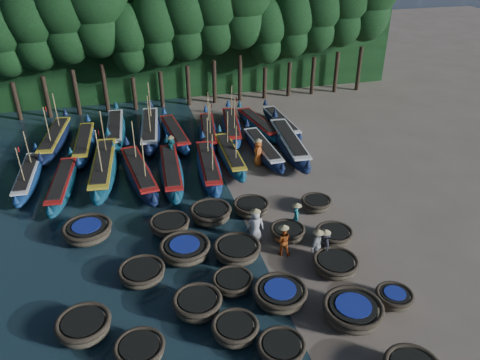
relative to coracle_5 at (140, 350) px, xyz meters
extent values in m
plane|color=#7B695A|center=(6.07, 6.38, -0.37)|extent=(120.00, 120.00, 0.00)
cube|color=black|center=(6.07, 29.88, 4.63)|extent=(40.00, 3.00, 10.00)
ellipsoid|color=brown|center=(0.00, 0.00, -0.08)|extent=(2.13, 2.13, 0.57)
torus|color=#372F20|center=(0.00, 0.00, 0.19)|extent=(1.90, 1.90, 0.17)
cylinder|color=black|center=(0.00, 0.00, 0.22)|extent=(1.45, 1.45, 0.05)
ellipsoid|color=brown|center=(3.62, 0.00, -0.04)|extent=(2.12, 2.12, 0.65)
torus|color=#372F20|center=(3.62, 0.00, 0.27)|extent=(1.86, 1.86, 0.20)
cylinder|color=black|center=(3.62, 0.00, 0.31)|extent=(1.39, 1.39, 0.06)
ellipsoid|color=brown|center=(5.05, -1.27, -0.08)|extent=(1.79, 1.79, 0.58)
torus|color=#372F20|center=(5.05, -1.27, 0.19)|extent=(1.83, 1.83, 0.17)
cylinder|color=black|center=(5.05, -1.27, 0.23)|extent=(1.39, 1.39, 0.05)
ellipsoid|color=brown|center=(8.39, -0.32, 0.00)|extent=(2.52, 2.52, 0.72)
torus|color=#372F20|center=(8.39, -0.32, 0.34)|extent=(2.47, 2.47, 0.22)
cylinder|color=black|center=(8.39, -0.32, 0.38)|extent=(1.89, 1.89, 0.07)
cylinder|color=navy|center=(8.39, -0.32, 0.42)|extent=(1.45, 1.45, 0.04)
ellipsoid|color=brown|center=(10.49, 0.04, -0.08)|extent=(1.48, 1.48, 0.57)
torus|color=#372F20|center=(10.49, 0.04, 0.19)|extent=(1.60, 1.60, 0.17)
cylinder|color=black|center=(10.49, 0.04, 0.22)|extent=(1.19, 1.19, 0.05)
cylinder|color=navy|center=(10.49, 0.04, 0.26)|extent=(0.92, 0.92, 0.03)
ellipsoid|color=brown|center=(-2.00, 1.60, -0.01)|extent=(2.37, 2.37, 0.72)
torus|color=#372F20|center=(-2.00, 1.60, 0.33)|extent=(2.15, 2.15, 0.22)
cylinder|color=black|center=(-2.00, 1.60, 0.38)|extent=(1.62, 1.62, 0.07)
ellipsoid|color=brown|center=(2.45, 1.66, 0.00)|extent=(1.96, 1.96, 0.73)
torus|color=#372F20|center=(2.45, 1.66, 0.34)|extent=(2.07, 2.07, 0.22)
cylinder|color=black|center=(2.45, 1.66, 0.38)|extent=(1.55, 1.55, 0.07)
ellipsoid|color=brown|center=(4.19, 2.69, -0.08)|extent=(2.09, 2.09, 0.56)
torus|color=#372F20|center=(4.19, 2.69, 0.18)|extent=(1.82, 1.82, 0.17)
cylinder|color=black|center=(4.19, 2.69, 0.22)|extent=(1.39, 1.39, 0.05)
ellipsoid|color=brown|center=(5.91, 1.38, -0.03)|extent=(2.35, 2.35, 0.68)
torus|color=#372F20|center=(5.91, 1.38, 0.29)|extent=(2.30, 2.30, 0.20)
cylinder|color=black|center=(5.91, 1.38, 0.33)|extent=(1.76, 1.76, 0.06)
cylinder|color=navy|center=(5.91, 1.38, 0.37)|extent=(1.35, 1.35, 0.04)
ellipsoid|color=brown|center=(9.02, 2.62, -0.05)|extent=(2.38, 2.38, 0.62)
torus|color=#372F20|center=(9.02, 2.62, 0.24)|extent=(2.12, 2.12, 0.19)
cylinder|color=black|center=(9.02, 2.62, 0.28)|extent=(1.62, 1.62, 0.06)
ellipsoid|color=brown|center=(0.41, 4.29, -0.06)|extent=(2.56, 2.56, 0.61)
torus|color=#372F20|center=(0.41, 4.29, 0.22)|extent=(2.10, 2.10, 0.18)
cylinder|color=black|center=(0.41, 4.29, 0.26)|extent=(1.61, 1.61, 0.06)
ellipsoid|color=brown|center=(2.52, 5.38, -0.01)|extent=(2.89, 2.89, 0.72)
torus|color=#372F20|center=(2.52, 5.38, 0.33)|extent=(2.45, 2.45, 0.22)
cylinder|color=black|center=(2.52, 5.38, 0.37)|extent=(1.87, 1.87, 0.07)
cylinder|color=navy|center=(2.52, 5.38, 0.42)|extent=(1.44, 1.44, 0.04)
ellipsoid|color=brown|center=(4.91, 4.72, -0.02)|extent=(2.79, 2.79, 0.69)
torus|color=#372F20|center=(4.91, 4.72, 0.31)|extent=(2.28, 2.28, 0.21)
cylinder|color=black|center=(4.91, 4.72, 0.35)|extent=(1.74, 1.74, 0.06)
ellipsoid|color=brown|center=(7.76, 5.56, -0.07)|extent=(1.83, 1.83, 0.60)
torus|color=#372F20|center=(7.76, 5.56, 0.22)|extent=(1.80, 1.80, 0.18)
cylinder|color=black|center=(7.76, 5.56, 0.25)|extent=(1.36, 1.36, 0.05)
ellipsoid|color=brown|center=(9.92, 4.72, -0.05)|extent=(2.03, 2.03, 0.62)
torus|color=#372F20|center=(9.92, 4.72, 0.24)|extent=(1.89, 1.89, 0.19)
cylinder|color=black|center=(9.92, 4.72, 0.28)|extent=(1.42, 1.42, 0.06)
ellipsoid|color=brown|center=(-2.00, 8.16, 0.00)|extent=(2.55, 2.55, 0.73)
torus|color=#372F20|center=(-2.00, 8.16, 0.34)|extent=(2.47, 2.47, 0.22)
cylinder|color=black|center=(-2.00, 8.16, 0.38)|extent=(1.89, 1.89, 0.07)
cylinder|color=navy|center=(-2.00, 8.16, 0.43)|extent=(1.45, 1.45, 0.04)
ellipsoid|color=brown|center=(2.08, 7.73, -0.05)|extent=(2.28, 2.28, 0.63)
torus|color=#372F20|center=(2.08, 7.73, 0.24)|extent=(2.11, 2.11, 0.19)
cylinder|color=black|center=(2.08, 7.73, 0.28)|extent=(1.61, 1.61, 0.06)
ellipsoid|color=brown|center=(4.33, 8.11, 0.01)|extent=(2.59, 2.59, 0.75)
torus|color=#372F20|center=(4.33, 8.11, 0.36)|extent=(2.25, 2.25, 0.23)
cylinder|color=black|center=(4.33, 8.11, 0.41)|extent=(1.70, 1.70, 0.07)
ellipsoid|color=brown|center=(6.63, 8.29, -0.05)|extent=(2.09, 2.09, 0.62)
torus|color=#372F20|center=(6.63, 8.29, 0.24)|extent=(2.01, 2.01, 0.19)
cylinder|color=black|center=(6.63, 8.29, 0.28)|extent=(1.53, 1.53, 0.06)
ellipsoid|color=brown|center=(10.24, 7.73, -0.06)|extent=(2.01, 2.01, 0.61)
torus|color=#372F20|center=(10.24, 7.73, 0.23)|extent=(1.72, 1.72, 0.19)
cylinder|color=black|center=(10.24, 7.73, 0.26)|extent=(1.28, 1.28, 0.06)
ellipsoid|color=navy|center=(-5.62, 14.92, 0.07)|extent=(1.55, 7.09, 0.88)
cone|color=navy|center=(-5.48, 18.35, 0.65)|extent=(0.39, 0.39, 0.53)
cone|color=navy|center=(-5.76, 11.48, 0.60)|extent=(0.39, 0.39, 0.44)
cube|color=silver|center=(-5.62, 14.92, 0.44)|extent=(1.15, 5.50, 0.11)
cube|color=black|center=(-5.62, 14.92, 0.52)|extent=(0.88, 4.78, 0.09)
cylinder|color=#997F4C|center=(-5.49, 15.97, 1.48)|extent=(0.06, 0.21, 2.47)
cylinder|color=#997F4C|center=(-5.59, 13.59, 1.48)|extent=(0.06, 0.21, 2.47)
plane|color=red|center=(-5.45, 13.59, 2.56)|extent=(0.00, 0.31, 0.31)
ellipsoid|color=#0F4156|center=(-3.54, 13.41, 0.09)|extent=(2.04, 7.38, 0.91)
cone|color=#0F4156|center=(-3.18, 16.95, 0.68)|extent=(0.40, 0.40, 0.55)
cone|color=#0F4156|center=(-3.90, 9.88, 0.64)|extent=(0.40, 0.40, 0.46)
cube|color=#B21915|center=(-3.54, 13.41, 0.47)|extent=(1.52, 5.71, 0.11)
cube|color=black|center=(-3.54, 13.41, 0.55)|extent=(1.20, 4.96, 0.09)
ellipsoid|color=#0F4156|center=(-1.14, 14.76, 0.19)|extent=(2.37, 8.99, 1.11)
cone|color=#0F4156|center=(-0.76, 19.07, 0.91)|extent=(0.49, 0.49, 0.67)
cone|color=#0F4156|center=(-1.52, 10.45, 0.86)|extent=(0.49, 0.49, 0.56)
cube|color=gold|center=(-1.14, 14.76, 0.66)|extent=(1.76, 6.96, 0.13)
cube|color=black|center=(-1.14, 14.76, 0.74)|extent=(1.39, 6.05, 0.11)
cylinder|color=#997F4C|center=(-0.91, 16.08, 1.97)|extent=(0.08, 0.26, 3.11)
cylinder|color=#997F4C|center=(-1.17, 13.09, 1.97)|extent=(0.08, 0.26, 3.11)
plane|color=red|center=(-1.01, 13.08, 3.32)|extent=(0.00, 0.39, 0.39)
ellipsoid|color=#0F1B37|center=(0.96, 13.54, 0.14)|extent=(2.57, 8.26, 1.02)
cone|color=#0F1B37|center=(0.42, 17.47, 0.80)|extent=(0.45, 0.45, 0.61)
cone|color=#0F1B37|center=(1.51, 9.61, 0.75)|extent=(0.45, 0.45, 0.51)
cube|color=#B21915|center=(0.96, 13.54, 0.57)|extent=(1.92, 6.39, 0.12)
cube|color=black|center=(0.96, 13.54, 0.65)|extent=(1.54, 5.55, 0.10)
cylinder|color=#997F4C|center=(0.90, 14.77, 1.77)|extent=(0.07, 0.24, 2.85)
cylinder|color=#997F4C|center=(1.27, 12.05, 1.77)|extent=(0.07, 0.24, 2.85)
plane|color=red|center=(1.43, 12.07, 3.01)|extent=(0.00, 0.36, 0.36)
ellipsoid|color=#0F4156|center=(2.91, 13.35, 0.13)|extent=(1.89, 7.96, 0.99)
cone|color=#0F4156|center=(3.14, 17.19, 0.77)|extent=(0.43, 0.43, 0.59)
cone|color=#0F4156|center=(2.68, 9.51, 0.72)|extent=(0.43, 0.43, 0.49)
cube|color=#B21915|center=(2.91, 13.35, 0.54)|extent=(1.40, 6.17, 0.12)
cube|color=black|center=(2.91, 13.35, 0.62)|extent=(1.09, 5.36, 0.10)
ellipsoid|color=navy|center=(5.29, 13.38, 0.12)|extent=(2.07, 7.85, 0.97)
cone|color=navy|center=(5.62, 17.15, 0.75)|extent=(0.43, 0.43, 0.58)
cone|color=navy|center=(4.96, 9.61, 0.70)|extent=(0.43, 0.43, 0.48)
cube|color=#B21915|center=(5.29, 13.38, 0.53)|extent=(1.54, 6.08, 0.12)
cube|color=black|center=(5.29, 13.38, 0.60)|extent=(1.21, 5.28, 0.10)
cylinder|color=#997F4C|center=(5.49, 14.53, 1.67)|extent=(0.07, 0.23, 2.71)
cylinder|color=#997F4C|center=(5.26, 11.92, 1.67)|extent=(0.07, 0.23, 2.71)
plane|color=red|center=(5.41, 11.91, 2.85)|extent=(0.00, 0.34, 0.34)
ellipsoid|color=#0F4156|center=(6.98, 14.63, 0.09)|extent=(1.46, 7.36, 0.92)
cone|color=#0F4156|center=(7.05, 18.20, 0.69)|extent=(0.40, 0.40, 0.55)
cone|color=#0F4156|center=(6.91, 11.06, 0.64)|extent=(0.40, 0.40, 0.46)
cube|color=gold|center=(6.98, 14.63, 0.48)|extent=(1.07, 5.70, 0.11)
cube|color=black|center=(6.98, 14.63, 0.55)|extent=(0.81, 4.96, 0.09)
cylinder|color=#997F4C|center=(7.10, 15.73, 1.56)|extent=(0.06, 0.22, 2.57)
cylinder|color=#997F4C|center=(7.05, 13.25, 1.56)|extent=(0.06, 0.22, 2.57)
plane|color=red|center=(7.18, 13.25, 2.68)|extent=(0.00, 0.32, 0.32)
ellipsoid|color=#0F1B37|center=(9.40, 15.07, 0.10)|extent=(1.60, 7.43, 0.92)
cone|color=#0F1B37|center=(9.27, 18.66, 0.70)|extent=(0.41, 0.41, 0.55)
cone|color=#0F1B37|center=(9.54, 11.47, 0.65)|extent=(0.41, 0.41, 0.46)
cube|color=silver|center=(9.40, 15.07, 0.48)|extent=(1.18, 5.75, 0.11)
cube|color=black|center=(9.40, 15.07, 0.56)|extent=(0.90, 5.01, 0.09)
ellipsoid|color=#0F1B37|center=(11.37, 15.24, 0.18)|extent=(2.34, 8.91, 1.10)
cone|color=#0F1B37|center=(11.74, 19.52, 0.90)|extent=(0.48, 0.48, 0.66)
cone|color=#0F1B37|center=(10.99, 10.97, 0.85)|extent=(0.48, 0.48, 0.55)
cube|color=silver|center=(11.37, 15.24, 0.65)|extent=(1.74, 6.90, 0.13)
cube|color=black|center=(11.37, 15.24, 0.73)|extent=(1.37, 6.00, 0.11)
ellipsoid|color=#0F1B37|center=(-4.45, 20.33, 0.14)|extent=(2.53, 8.18, 1.01)
cone|color=#0F1B37|center=(-3.91, 24.22, 0.79)|extent=(0.44, 0.44, 0.60)
cone|color=#0F1B37|center=(-4.98, 16.44, 0.74)|extent=(0.44, 0.44, 0.50)
cube|color=gold|center=(-4.45, 20.33, 0.56)|extent=(1.90, 6.33, 0.12)
cube|color=black|center=(-4.45, 20.33, 0.64)|extent=(1.52, 5.49, 0.10)
cylinder|color=#997F4C|center=(-4.18, 21.51, 1.75)|extent=(0.07, 0.24, 2.82)
cylinder|color=#997F4C|center=(-4.55, 18.82, 1.75)|extent=(0.07, 0.24, 2.82)
plane|color=red|center=(-4.40, 18.80, 2.98)|extent=(0.00, 0.35, 0.35)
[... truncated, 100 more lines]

